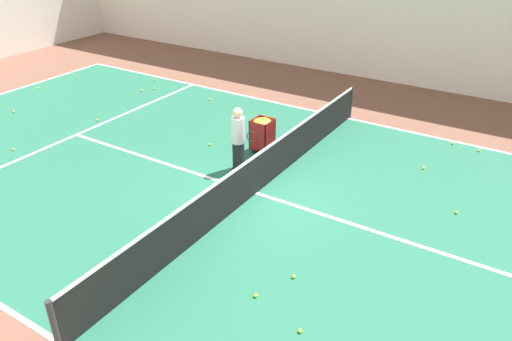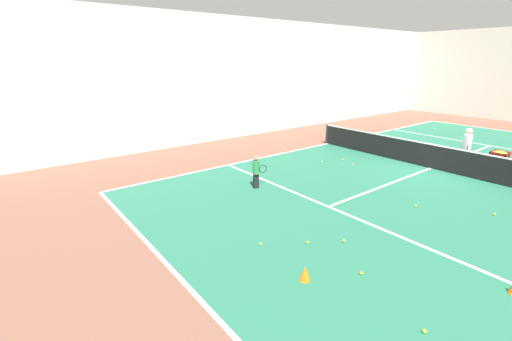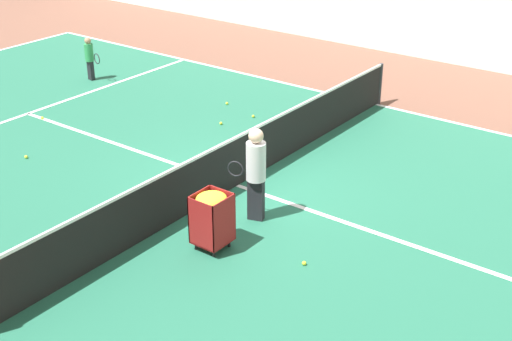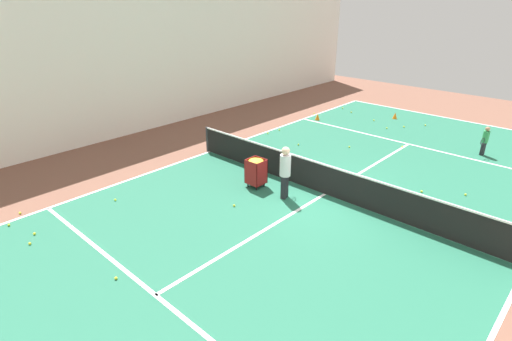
{
  "view_description": "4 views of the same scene",
  "coord_description": "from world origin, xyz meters",
  "px_view_note": "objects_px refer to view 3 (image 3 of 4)",
  "views": [
    {
      "loc": [
        -8.52,
        -5.39,
        6.01
      ],
      "look_at": [
        0.0,
        0.0,
        0.61
      ],
      "focal_mm": 35.0,
      "sensor_mm": 36.0,
      "label": 1
    },
    {
      "loc": [
        6.14,
        -13.82,
        4.23
      ],
      "look_at": [
        -2.62,
        -7.01,
        0.63
      ],
      "focal_mm": 24.0,
      "sensor_mm": 36.0,
      "label": 2
    },
    {
      "loc": [
        9.34,
        7.42,
        6.01
      ],
      "look_at": [
        0.8,
        1.03,
        0.91
      ],
      "focal_mm": 50.0,
      "sensor_mm": 36.0,
      "label": 3
    },
    {
      "loc": [
        -5.99,
        9.66,
        5.74
      ],
      "look_at": [
        1.97,
        1.05,
        0.57
      ],
      "focal_mm": 28.0,
      "sensor_mm": 36.0,
      "label": 4
    }
  ],
  "objects_px": {
    "player_near_baseline": "(90,56)",
    "ball_cart": "(212,211)",
    "tennis_net": "(237,160)",
    "coach_at_net": "(256,168)"
  },
  "relations": [
    {
      "from": "tennis_net",
      "to": "ball_cart",
      "type": "relative_size",
      "value": 11.64
    },
    {
      "from": "player_near_baseline",
      "to": "tennis_net",
      "type": "bearing_deg",
      "value": -9.3
    },
    {
      "from": "tennis_net",
      "to": "player_near_baseline",
      "type": "relative_size",
      "value": 9.75
    },
    {
      "from": "tennis_net",
      "to": "coach_at_net",
      "type": "bearing_deg",
      "value": 52.05
    },
    {
      "from": "ball_cart",
      "to": "player_near_baseline",
      "type": "bearing_deg",
      "value": -119.69
    },
    {
      "from": "coach_at_net",
      "to": "ball_cart",
      "type": "xyz_separation_m",
      "value": [
        1.17,
        0.02,
        -0.28
      ]
    },
    {
      "from": "player_near_baseline",
      "to": "ball_cart",
      "type": "relative_size",
      "value": 1.19
    },
    {
      "from": "player_near_baseline",
      "to": "coach_at_net",
      "type": "distance_m",
      "value": 8.72
    },
    {
      "from": "coach_at_net",
      "to": "ball_cart",
      "type": "relative_size",
      "value": 1.72
    },
    {
      "from": "player_near_baseline",
      "to": "ball_cart",
      "type": "xyz_separation_m",
      "value": [
        4.59,
        8.04,
        0.01
      ]
    }
  ]
}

